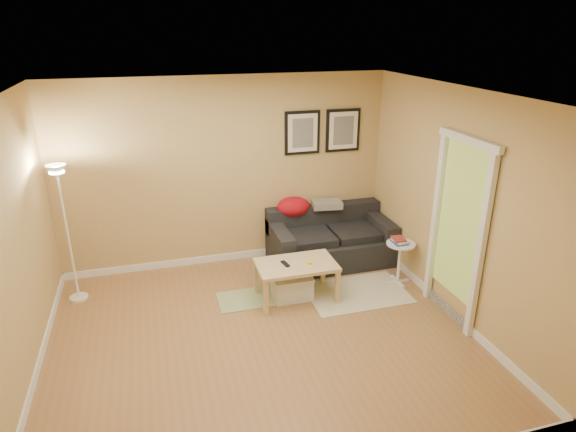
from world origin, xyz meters
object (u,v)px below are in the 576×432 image
object	(u,v)px
sofa	(331,238)
book_stack	(399,240)
coffee_table	(296,281)
floor_lamp	(68,238)
side_table	(399,263)
storage_bin	(292,287)

from	to	relation	value
sofa	book_stack	size ratio (longest dim) A/B	7.84
coffee_table	floor_lamp	bearing A→B (deg)	-177.00
side_table	coffee_table	bearing A→B (deg)	-179.73
storage_bin	book_stack	bearing A→B (deg)	-0.18
side_table	book_stack	xyz separation A→B (m)	(-0.02, 0.02, 0.32)
coffee_table	floor_lamp	xyz separation A→B (m)	(-2.61, 0.74, 0.58)
sofa	side_table	world-z (taller)	sofa
sofa	side_table	bearing A→B (deg)	-52.25
storage_bin	sofa	bearing A→B (deg)	44.51
storage_bin	floor_lamp	world-z (taller)	floor_lamp
storage_bin	book_stack	xyz separation A→B (m)	(1.44, -0.00, 0.45)
coffee_table	book_stack	xyz separation A→B (m)	(1.39, 0.02, 0.36)
sofa	storage_bin	distance (m)	1.17
book_stack	storage_bin	bearing A→B (deg)	-162.62
storage_bin	side_table	bearing A→B (deg)	-0.88
storage_bin	book_stack	size ratio (longest dim) A/B	2.26
floor_lamp	coffee_table	bearing A→B (deg)	-15.87
coffee_table	storage_bin	bearing A→B (deg)	167.34
book_stack	floor_lamp	world-z (taller)	floor_lamp
coffee_table	floor_lamp	world-z (taller)	floor_lamp
storage_bin	floor_lamp	size ratio (longest dim) A/B	0.28
sofa	coffee_table	size ratio (longest dim) A/B	1.76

